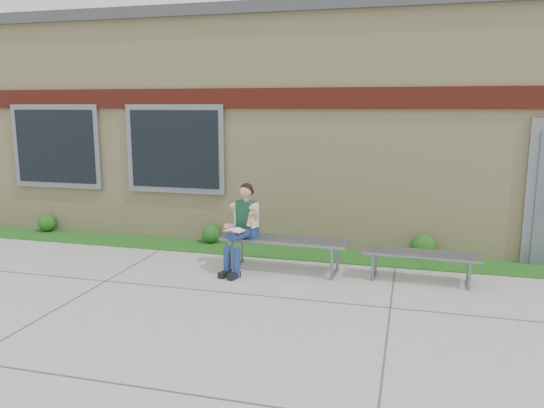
# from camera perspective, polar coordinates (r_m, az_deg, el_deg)

# --- Properties ---
(ground) EXTENTS (80.00, 80.00, 0.00)m
(ground) POSITION_cam_1_polar(r_m,az_deg,el_deg) (6.52, 3.43, -11.86)
(ground) COLOR #9E9E99
(ground) RESTS_ON ground
(grass_strip) EXTENTS (16.00, 0.80, 0.02)m
(grass_strip) POSITION_cam_1_polar(r_m,az_deg,el_deg) (8.94, 6.76, -5.57)
(grass_strip) COLOR #1B4D14
(grass_strip) RESTS_ON ground
(school_building) EXTENTS (16.20, 6.22, 4.20)m
(school_building) POSITION_cam_1_polar(r_m,az_deg,el_deg) (11.96, 9.31, 8.62)
(school_building) COLOR beige
(school_building) RESTS_ON ground
(bench_left) EXTENTS (1.96, 0.62, 0.50)m
(bench_left) POSITION_cam_1_polar(r_m,az_deg,el_deg) (8.06, 1.34, -4.51)
(bench_left) COLOR slate
(bench_left) RESTS_ON ground
(bench_right) EXTENTS (1.65, 0.53, 0.42)m
(bench_right) POSITION_cam_1_polar(r_m,az_deg,el_deg) (7.87, 15.71, -5.74)
(bench_right) COLOR slate
(bench_right) RESTS_ON ground
(girl) EXTENTS (0.48, 0.80, 1.34)m
(girl) POSITION_cam_1_polar(r_m,az_deg,el_deg) (7.96, -3.23, -2.25)
(girl) COLOR navy
(girl) RESTS_ON ground
(shrub_west) EXTENTS (0.34, 0.34, 0.34)m
(shrub_west) POSITION_cam_1_polar(r_m,az_deg,el_deg) (11.41, -23.06, -1.89)
(shrub_west) COLOR #1B4D14
(shrub_west) RESTS_ON grass_strip
(shrub_mid) EXTENTS (0.33, 0.33, 0.33)m
(shrub_mid) POSITION_cam_1_polar(r_m,az_deg,el_deg) (9.70, -6.58, -3.20)
(shrub_mid) COLOR #1B4D14
(shrub_mid) RESTS_ON grass_strip
(shrub_east) EXTENTS (0.40, 0.40, 0.40)m
(shrub_east) POSITION_cam_1_polar(r_m,az_deg,el_deg) (9.05, 15.99, -4.33)
(shrub_east) COLOR #1B4D14
(shrub_east) RESTS_ON grass_strip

